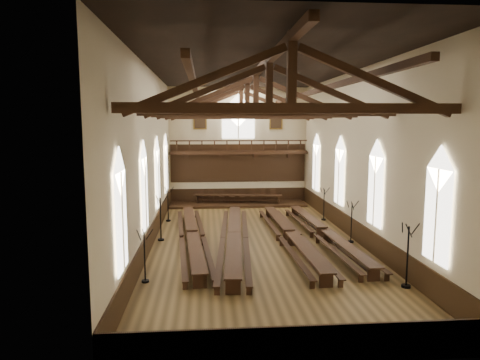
% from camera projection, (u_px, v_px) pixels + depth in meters
% --- Properties ---
extents(ground, '(26.00, 26.00, 0.00)m').
position_uv_depth(ground, '(255.00, 242.00, 25.11)').
color(ground, brown).
rests_on(ground, ground).
extents(room_walls, '(26.00, 26.00, 26.00)m').
position_uv_depth(room_walls, '(256.00, 131.00, 24.26)').
color(room_walls, beige).
rests_on(room_walls, ground).
extents(wainscot_band, '(12.00, 26.00, 1.20)m').
position_uv_depth(wainscot_band, '(255.00, 232.00, 25.03)').
color(wainscot_band, '#32200F').
rests_on(wainscot_band, ground).
extents(side_windows, '(11.85, 19.80, 4.50)m').
position_uv_depth(side_windows, '(256.00, 179.00, 24.62)').
color(side_windows, white).
rests_on(side_windows, room_walls).
extents(end_window, '(2.80, 0.12, 3.80)m').
position_uv_depth(end_window, '(238.00, 120.00, 36.90)').
color(end_window, silver).
rests_on(end_window, room_walls).
extents(minstrels_gallery, '(11.80, 1.24, 3.70)m').
position_uv_depth(minstrels_gallery, '(239.00, 158.00, 37.11)').
color(minstrels_gallery, '#351D10').
rests_on(minstrels_gallery, room_walls).
extents(portraits, '(7.75, 0.09, 1.45)m').
position_uv_depth(portraits, '(238.00, 121.00, 36.92)').
color(portraits, brown).
rests_on(portraits, room_walls).
extents(roof_trusses, '(11.70, 25.70, 2.80)m').
position_uv_depth(roof_trusses, '(256.00, 100.00, 24.03)').
color(roof_trusses, '#351D10').
rests_on(roof_trusses, room_walls).
extents(refectory_row_a, '(2.03, 14.46, 0.75)m').
position_uv_depth(refectory_row_a, '(192.00, 234.00, 24.64)').
color(refectory_row_a, '#351D10').
rests_on(refectory_row_a, ground).
extents(refectory_row_b, '(2.15, 14.87, 0.79)m').
position_uv_depth(refectory_row_b, '(235.00, 236.00, 24.24)').
color(refectory_row_b, '#351D10').
rests_on(refectory_row_b, ground).
extents(refectory_row_c, '(1.68, 14.38, 0.74)m').
position_uv_depth(refectory_row_c, '(290.00, 234.00, 24.74)').
color(refectory_row_c, '#351D10').
rests_on(refectory_row_c, ground).
extents(refectory_row_d, '(1.78, 14.23, 0.72)m').
position_uv_depth(refectory_row_d, '(324.00, 231.00, 25.37)').
color(refectory_row_d, '#351D10').
rests_on(refectory_row_d, ground).
extents(dais, '(11.40, 2.84, 0.19)m').
position_uv_depth(dais, '(238.00, 204.00, 36.35)').
color(dais, '#32200F').
rests_on(dais, ground).
extents(high_table, '(7.54, 1.78, 0.70)m').
position_uv_depth(high_table, '(238.00, 196.00, 36.26)').
color(high_table, '#351D10').
rests_on(high_table, dais).
extents(high_chairs, '(6.77, 0.48, 0.98)m').
position_uv_depth(high_chairs, '(237.00, 195.00, 36.99)').
color(high_chairs, '#351D10').
rests_on(high_chairs, dais).
extents(candelabrum_left_near, '(0.71, 0.70, 2.39)m').
position_uv_depth(candelabrum_left_near, '(145.00, 266.00, 18.60)').
color(candelabrum_left_near, black).
rests_on(candelabrum_left_near, ground).
extents(candelabrum_left_mid, '(0.75, 0.84, 2.73)m').
position_uv_depth(candelabrum_left_mid, '(161.00, 227.00, 25.26)').
color(candelabrum_left_mid, black).
rests_on(candelabrum_left_mid, ground).
extents(candelabrum_left_far, '(0.69, 0.75, 2.46)m').
position_uv_depth(candelabrum_left_far, '(168.00, 211.00, 30.27)').
color(candelabrum_left_far, black).
rests_on(candelabrum_left_far, ground).
extents(candelabrum_right_near, '(0.76, 0.86, 2.80)m').
position_uv_depth(candelabrum_right_near, '(407.00, 268.00, 18.00)').
color(candelabrum_right_near, black).
rests_on(candelabrum_right_near, ground).
extents(candelabrum_right_mid, '(0.73, 0.73, 2.47)m').
position_uv_depth(candelabrum_right_mid, '(351.00, 230.00, 24.87)').
color(candelabrum_right_mid, black).
rests_on(candelabrum_right_mid, ground).
extents(candelabrum_right_far, '(0.69, 0.71, 2.37)m').
position_uv_depth(candelabrum_right_far, '(324.00, 210.00, 30.61)').
color(candelabrum_right_far, black).
rests_on(candelabrum_right_far, ground).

